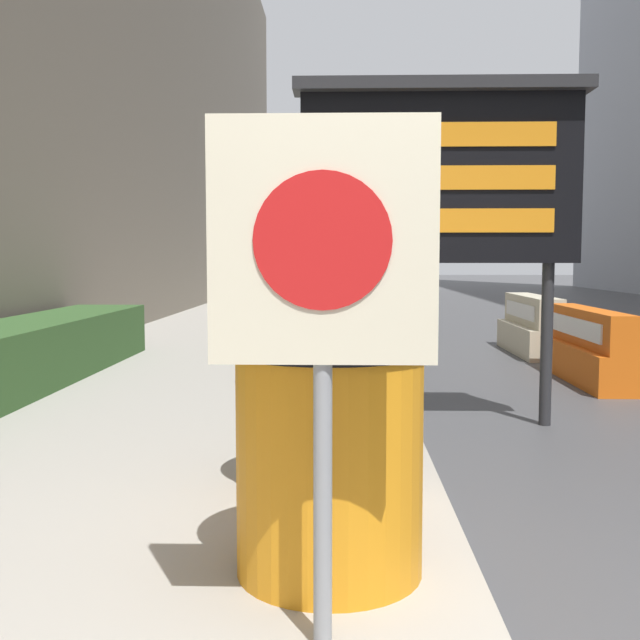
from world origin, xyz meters
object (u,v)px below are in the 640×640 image
message_board (439,176)px  traffic_light_near_curb (386,195)px  barrel_drum_middle (322,405)px  jersey_barrier_cream (532,328)px  barrel_drum_foreground (329,455)px  jersey_barrier_orange_far (589,350)px  traffic_cone_near (580,332)px  warning_sign (323,277)px  pedestrian_worker (408,277)px

message_board → traffic_light_near_curb: traffic_light_near_curb is taller
barrel_drum_middle → jersey_barrier_cream: size_ratio=0.44×
barrel_drum_foreground → jersey_barrier_orange_far: size_ratio=0.43×
jersey_barrier_cream → traffic_cone_near: 0.67m
barrel_drum_middle → jersey_barrier_orange_far: 5.51m
warning_sign → traffic_light_near_curb: bearing=85.8°
jersey_barrier_orange_far → traffic_light_near_curb: 8.72m
traffic_cone_near → barrel_drum_middle: bearing=-117.1°
jersey_barrier_cream → pedestrian_worker: pedestrian_worker is taller
traffic_cone_near → jersey_barrier_cream: bearing=162.5°
jersey_barrier_cream → pedestrian_worker: 4.69m
barrel_drum_foreground → jersey_barrier_orange_far: barrel_drum_foreground is taller
warning_sign → traffic_light_near_curb: traffic_light_near_curb is taller
barrel_drum_middle → warning_sign: 1.75m
barrel_drum_foreground → traffic_cone_near: size_ratio=1.34×
traffic_cone_near → warning_sign: bearing=-112.3°
jersey_barrier_orange_far → jersey_barrier_cream: size_ratio=1.04×
traffic_cone_near → traffic_light_near_curb: 6.81m
barrel_drum_foreground → traffic_cone_near: 8.73m
traffic_cone_near → pedestrian_worker: bearing=114.4°
barrel_drum_foreground → traffic_light_near_curb: traffic_light_near_curb is taller
jersey_barrier_orange_far → pedestrian_worker: size_ratio=1.26×
warning_sign → barrel_drum_foreground: bearing=88.8°
warning_sign → traffic_cone_near: 9.33m
barrel_drum_foreground → traffic_light_near_curb: 14.04m
message_board → jersey_barrier_cream: (2.02, 4.81, -1.70)m
warning_sign → jersey_barrier_cream: size_ratio=0.80×
warning_sign → pedestrian_worker: (1.43, 13.19, -0.32)m
traffic_cone_near → traffic_light_near_curb: size_ratio=0.18×
barrel_drum_middle → warning_sign: bearing=-88.5°
barrel_drum_foreground → warning_sign: warning_sign is taller
barrel_drum_foreground → traffic_light_near_curb: bearing=85.7°
barrel_drum_foreground → barrel_drum_middle: 1.01m
message_board → jersey_barrier_orange_far: (2.02, 2.28, -1.71)m
jersey_barrier_orange_far → barrel_drum_middle: bearing=-122.1°
traffic_cone_near → pedestrian_worker: 5.11m
jersey_barrier_orange_far → traffic_cone_near: 2.41m
barrel_drum_middle → warning_sign: warning_sign is taller
message_board → traffic_light_near_curb: size_ratio=0.74×
traffic_cone_near → jersey_barrier_orange_far: bearing=-105.5°
jersey_barrier_cream → warning_sign: bearing=-108.2°
jersey_barrier_orange_far → traffic_cone_near: size_ratio=3.13×
jersey_barrier_cream → traffic_light_near_curb: size_ratio=0.54×
warning_sign → jersey_barrier_orange_far: size_ratio=0.77×
warning_sign → jersey_barrier_cream: 9.29m
warning_sign → traffic_cone_near: (3.52, 8.58, -1.01)m
barrel_drum_foreground → traffic_cone_near: (3.51, 7.99, -0.29)m
jersey_barrier_orange_far → traffic_light_near_curb: size_ratio=0.56×
warning_sign → jersey_barrier_orange_far: (2.88, 6.26, -0.98)m
jersey_barrier_orange_far → traffic_cone_near: bearing=74.5°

